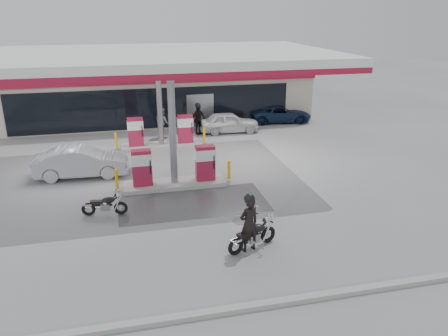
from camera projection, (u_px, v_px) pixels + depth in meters
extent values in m
plane|color=gray|center=(181.00, 204.00, 17.75)|extent=(90.00, 90.00, 0.00)
cube|color=#4C4C4F|center=(193.00, 203.00, 17.86)|extent=(6.00, 3.00, 0.00)
cylinder|color=#38383A|center=(241.00, 221.00, 16.36)|extent=(0.70, 0.70, 0.01)
cube|color=gray|center=(219.00, 312.00, 11.33)|extent=(28.00, 0.25, 0.15)
cube|color=beige|center=(149.00, 89.00, 31.68)|extent=(22.00, 8.00, 4.00)
cube|color=black|center=(154.00, 108.00, 28.21)|extent=(18.00, 0.10, 2.60)
cube|color=maroon|center=(153.00, 76.00, 27.42)|extent=(22.00, 0.25, 1.00)
cube|color=navy|center=(259.00, 72.00, 28.89)|extent=(3.50, 0.12, 0.80)
cube|color=gray|center=(200.00, 111.00, 28.92)|extent=(1.80, 0.14, 2.20)
cube|color=silver|center=(162.00, 58.00, 20.50)|extent=(16.00, 10.00, 0.60)
cube|color=maroon|center=(176.00, 77.00, 16.04)|extent=(16.00, 0.12, 0.24)
cube|color=maroon|center=(154.00, 52.00, 25.08)|extent=(16.00, 0.12, 0.24)
cylinder|color=gray|center=(172.00, 130.00, 18.69)|extent=(0.32, 0.32, 5.00)
cylinder|color=gray|center=(159.00, 102.00, 24.17)|extent=(0.32, 0.32, 5.00)
cube|color=#9E9E99|center=(175.00, 184.00, 19.55)|extent=(4.50, 1.30, 0.18)
cube|color=maroon|center=(142.00, 168.00, 18.94)|extent=(0.85, 0.48, 1.60)
cube|color=maroon|center=(205.00, 163.00, 19.55)|extent=(0.85, 0.48, 1.60)
cube|color=silver|center=(141.00, 159.00, 18.80)|extent=(0.88, 0.52, 0.50)
cube|color=silver|center=(205.00, 154.00, 19.41)|extent=(0.88, 0.52, 0.50)
cylinder|color=#E0A60C|center=(117.00, 179.00, 18.85)|extent=(0.14, 0.14, 0.90)
cylinder|color=#E0A60C|center=(229.00, 170.00, 19.94)|extent=(0.14, 0.14, 0.90)
cube|color=#9E9E99|center=(161.00, 145.00, 25.03)|extent=(4.50, 1.30, 0.18)
cube|color=maroon|center=(136.00, 132.00, 24.42)|extent=(0.85, 0.48, 1.60)
cube|color=maroon|center=(185.00, 129.00, 25.03)|extent=(0.85, 0.48, 1.60)
cube|color=silver|center=(135.00, 125.00, 24.28)|extent=(0.88, 0.52, 0.50)
cube|color=silver|center=(185.00, 122.00, 24.89)|extent=(0.88, 0.52, 0.50)
cylinder|color=#E0A60C|center=(116.00, 141.00, 24.34)|extent=(0.14, 0.14, 0.90)
cylinder|color=#E0A60C|center=(204.00, 135.00, 25.42)|extent=(0.14, 0.14, 0.90)
torus|color=black|center=(268.00, 235.00, 14.75)|extent=(0.60, 0.35, 0.59)
torus|color=black|center=(236.00, 247.00, 14.01)|extent=(0.60, 0.35, 0.59)
cube|color=gray|center=(253.00, 238.00, 14.37)|extent=(0.46, 0.37, 0.30)
cube|color=black|center=(250.00, 237.00, 14.26)|extent=(0.86, 0.43, 0.08)
ellipsoid|color=black|center=(257.00, 228.00, 14.34)|extent=(0.63, 0.50, 0.28)
cube|color=black|center=(245.00, 234.00, 14.10)|extent=(0.59, 0.43, 0.10)
cylinder|color=silver|center=(264.00, 218.00, 14.40)|extent=(0.32, 0.71, 0.04)
sphere|color=silver|center=(267.00, 220.00, 14.51)|extent=(0.18, 0.18, 0.18)
cylinder|color=silver|center=(239.00, 243.00, 14.24)|extent=(0.85, 0.41, 0.08)
imported|color=black|center=(249.00, 224.00, 14.07)|extent=(0.79, 0.64, 1.89)
torus|color=black|center=(121.00, 208.00, 16.79)|extent=(0.54, 0.19, 0.53)
torus|color=black|center=(88.00, 209.00, 16.67)|extent=(0.54, 0.19, 0.53)
cube|color=gray|center=(105.00, 207.00, 16.71)|extent=(0.38, 0.26, 0.27)
cube|color=black|center=(102.00, 205.00, 16.67)|extent=(0.80, 0.19, 0.07)
ellipsoid|color=black|center=(108.00, 200.00, 16.62)|extent=(0.53, 0.35, 0.25)
cube|color=black|center=(97.00, 202.00, 16.60)|extent=(0.51, 0.27, 0.09)
cylinder|color=silver|center=(115.00, 193.00, 16.56)|extent=(0.12, 0.67, 0.03)
sphere|color=silver|center=(118.00, 196.00, 16.60)|extent=(0.16, 0.16, 0.16)
cylinder|color=silver|center=(95.00, 208.00, 16.81)|extent=(0.80, 0.18, 0.07)
imported|color=silver|center=(229.00, 122.00, 27.83)|extent=(3.89, 1.73, 1.30)
imported|color=slate|center=(162.00, 123.00, 26.68)|extent=(1.00, 1.10, 1.83)
imported|color=#A7A9AF|center=(81.00, 162.00, 20.46)|extent=(4.37, 1.70, 1.42)
imported|color=#4E1111|center=(57.00, 120.00, 28.77)|extent=(4.10, 2.82, 1.10)
imported|color=#132141|center=(281.00, 114.00, 30.39)|extent=(4.42, 2.42, 1.17)
imported|color=black|center=(198.00, 119.00, 27.30)|extent=(1.18, 0.99, 1.89)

